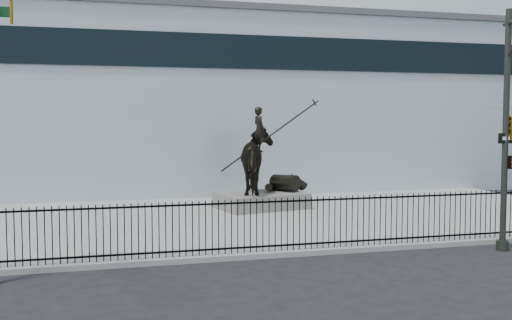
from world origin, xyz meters
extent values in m
plane|color=black|center=(0.00, 0.00, 0.00)|extent=(120.00, 120.00, 0.00)
cube|color=gray|center=(0.00, 7.00, 0.07)|extent=(30.00, 12.00, 0.15)
cube|color=silver|center=(0.00, 20.00, 4.50)|extent=(44.00, 14.00, 9.00)
cube|color=black|center=(0.00, 1.25, 0.30)|extent=(22.00, 0.05, 0.05)
cube|color=black|center=(0.00, 1.25, 1.55)|extent=(22.00, 0.05, 0.05)
cube|color=black|center=(0.00, 1.25, 0.90)|extent=(22.00, 0.03, 1.50)
cube|color=#595651|center=(2.14, 9.05, 0.47)|extent=(3.85, 3.02, 0.64)
imported|color=black|center=(2.14, 9.05, 2.16)|extent=(2.83, 3.14, 2.74)
imported|color=black|center=(2.03, 9.02, 3.42)|extent=(0.57, 0.75, 1.85)
cylinder|color=black|center=(2.50, 9.12, 3.14)|extent=(4.33, 0.97, 2.79)
cylinder|color=#262924|center=(7.00, 0.20, 0.15)|extent=(0.36, 0.36, 0.30)
cylinder|color=#262924|center=(7.00, 0.20, 3.50)|extent=(0.18, 0.18, 7.00)
imported|color=#B48514|center=(7.22, 0.20, 3.70)|extent=(0.53, 2.48, 1.00)
cube|color=black|center=(7.20, 0.15, 3.30)|extent=(0.95, 0.03, 0.30)
camera|label=1|loc=(-4.55, -14.63, 3.88)|focal=42.00mm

